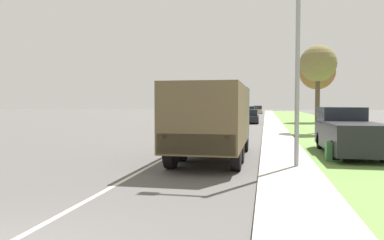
{
  "coord_description": "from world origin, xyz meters",
  "views": [
    {
      "loc": [
        3.78,
        -3.83,
        2.1
      ],
      "look_at": [
        0.74,
        11.6,
        1.41
      ],
      "focal_mm": 35.0,
      "sensor_mm": 36.0,
      "label": 1
    }
  ],
  "objects_px": {
    "car_third_ahead": "(248,113)",
    "lamp_post": "(291,28)",
    "car_second_ahead": "(250,117)",
    "car_nearest_ahead": "(187,122)",
    "pickup_truck": "(347,132)",
    "military_truck": "(213,116)",
    "car_farthest_ahead": "(258,110)",
    "car_fourth_ahead": "(252,112)"
  },
  "relations": [
    {
      "from": "car_third_ahead",
      "to": "car_fourth_ahead",
      "type": "distance_m",
      "value": 13.19
    },
    {
      "from": "car_second_ahead",
      "to": "car_fourth_ahead",
      "type": "bearing_deg",
      "value": 91.49
    },
    {
      "from": "car_farthest_ahead",
      "to": "pickup_truck",
      "type": "bearing_deg",
      "value": -85.5
    },
    {
      "from": "car_second_ahead",
      "to": "car_third_ahead",
      "type": "bearing_deg",
      "value": 93.32
    },
    {
      "from": "car_nearest_ahead",
      "to": "car_third_ahead",
      "type": "height_order",
      "value": "car_third_ahead"
    },
    {
      "from": "car_farthest_ahead",
      "to": "car_nearest_ahead",
      "type": "bearing_deg",
      "value": -94.85
    },
    {
      "from": "pickup_truck",
      "to": "military_truck",
      "type": "bearing_deg",
      "value": -155.77
    },
    {
      "from": "car_second_ahead",
      "to": "car_third_ahead",
      "type": "relative_size",
      "value": 1.02
    },
    {
      "from": "car_nearest_ahead",
      "to": "pickup_truck",
      "type": "xyz_separation_m",
      "value": [
        9.23,
        -11.9,
        0.22
      ]
    },
    {
      "from": "car_second_ahead",
      "to": "lamp_post",
      "type": "height_order",
      "value": "lamp_post"
    },
    {
      "from": "car_nearest_ahead",
      "to": "pickup_truck",
      "type": "height_order",
      "value": "pickup_truck"
    },
    {
      "from": "car_nearest_ahead",
      "to": "lamp_post",
      "type": "height_order",
      "value": "lamp_post"
    },
    {
      "from": "lamp_post",
      "to": "car_farthest_ahead",
      "type": "bearing_deg",
      "value": 92.06
    },
    {
      "from": "car_nearest_ahead",
      "to": "car_second_ahead",
      "type": "xyz_separation_m",
      "value": [
        4.32,
        11.84,
        -0.05
      ]
    },
    {
      "from": "military_truck",
      "to": "car_fourth_ahead",
      "type": "relative_size",
      "value": 1.73
    },
    {
      "from": "car_nearest_ahead",
      "to": "car_farthest_ahead",
      "type": "distance_m",
      "value": 50.91
    },
    {
      "from": "car_second_ahead",
      "to": "lamp_post",
      "type": "relative_size",
      "value": 0.56
    },
    {
      "from": "car_fourth_ahead",
      "to": "car_farthest_ahead",
      "type": "distance_m",
      "value": 12.6
    },
    {
      "from": "car_second_ahead",
      "to": "car_third_ahead",
      "type": "distance_m",
      "value": 13.15
    },
    {
      "from": "car_second_ahead",
      "to": "car_nearest_ahead",
      "type": "bearing_deg",
      "value": -110.04
    },
    {
      "from": "military_truck",
      "to": "lamp_post",
      "type": "bearing_deg",
      "value": -32.99
    },
    {
      "from": "car_farthest_ahead",
      "to": "pickup_truck",
      "type": "xyz_separation_m",
      "value": [
        4.93,
        -62.63,
        0.19
      ]
    },
    {
      "from": "car_second_ahead",
      "to": "military_truck",
      "type": "bearing_deg",
      "value": -90.72
    },
    {
      "from": "car_second_ahead",
      "to": "lamp_post",
      "type": "distance_m",
      "value": 28.21
    },
    {
      "from": "pickup_truck",
      "to": "lamp_post",
      "type": "xyz_separation_m",
      "value": [
        -2.53,
        -4.12,
        3.54
      ]
    },
    {
      "from": "car_nearest_ahead",
      "to": "car_fourth_ahead",
      "type": "xyz_separation_m",
      "value": [
        3.63,
        38.15,
        -0.02
      ]
    },
    {
      "from": "car_farthest_ahead",
      "to": "pickup_truck",
      "type": "height_order",
      "value": "pickup_truck"
    },
    {
      "from": "military_truck",
      "to": "car_farthest_ahead",
      "type": "relative_size",
      "value": 1.57
    },
    {
      "from": "car_fourth_ahead",
      "to": "car_nearest_ahead",
      "type": "bearing_deg",
      "value": -95.44
    },
    {
      "from": "pickup_truck",
      "to": "lamp_post",
      "type": "bearing_deg",
      "value": -121.6
    },
    {
      "from": "car_second_ahead",
      "to": "pickup_truck",
      "type": "relative_size",
      "value": 0.71
    },
    {
      "from": "pickup_truck",
      "to": "car_third_ahead",
      "type": "bearing_deg",
      "value": 98.76
    },
    {
      "from": "car_fourth_ahead",
      "to": "pickup_truck",
      "type": "xyz_separation_m",
      "value": [
        5.6,
        -50.05,
        0.24
      ]
    },
    {
      "from": "car_third_ahead",
      "to": "car_nearest_ahead",
      "type": "bearing_deg",
      "value": -98.1
    },
    {
      "from": "car_nearest_ahead",
      "to": "lamp_post",
      "type": "distance_m",
      "value": 17.76
    },
    {
      "from": "car_second_ahead",
      "to": "car_farthest_ahead",
      "type": "bearing_deg",
      "value": 90.03
    },
    {
      "from": "car_third_ahead",
      "to": "pickup_truck",
      "type": "distance_m",
      "value": 37.3
    },
    {
      "from": "lamp_post",
      "to": "car_nearest_ahead",
      "type": "bearing_deg",
      "value": 112.7
    },
    {
      "from": "car_third_ahead",
      "to": "lamp_post",
      "type": "height_order",
      "value": "lamp_post"
    },
    {
      "from": "car_nearest_ahead",
      "to": "car_second_ahead",
      "type": "relative_size",
      "value": 1.11
    },
    {
      "from": "military_truck",
      "to": "car_fourth_ahead",
      "type": "height_order",
      "value": "military_truck"
    },
    {
      "from": "car_fourth_ahead",
      "to": "car_third_ahead",
      "type": "bearing_deg",
      "value": -90.34
    }
  ]
}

